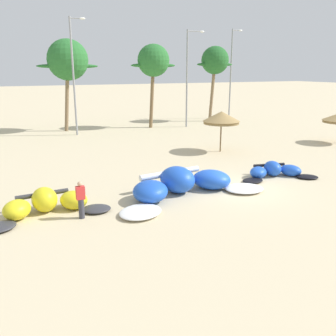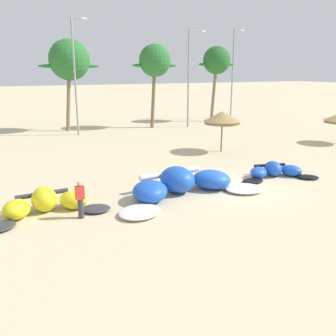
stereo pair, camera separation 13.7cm
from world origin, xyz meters
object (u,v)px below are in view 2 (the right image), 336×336
(lamppost_west_center, at_px, (76,72))
(person_near_kites, at_px, (80,200))
(palm_center_left, at_px, (217,61))
(lamppost_east_center, at_px, (190,74))
(palm_left_of_gap, at_px, (155,61))
(kite_left_of_center, at_px, (275,171))
(lamppost_east, at_px, (233,71))
(kite_left, at_px, (182,185))
(beach_umbrella_near_van, at_px, (222,118))
(kite_far_left, at_px, (46,204))
(palm_left, at_px, (69,60))

(lamppost_west_center, bearing_deg, person_near_kites, -101.28)
(person_near_kites, xyz_separation_m, lamppost_west_center, (4.03, 20.21, 4.97))
(palm_center_left, height_order, lamppost_east_center, lamppost_east_center)
(person_near_kites, relative_size, palm_left_of_gap, 0.19)
(kite_left_of_center, relative_size, lamppost_east, 0.44)
(kite_left, bearing_deg, lamppost_west_center, 93.50)
(beach_umbrella_near_van, distance_m, lamppost_east, 19.79)
(beach_umbrella_near_van, relative_size, palm_center_left, 0.35)
(kite_far_left, xyz_separation_m, person_near_kites, (1.27, -1.17, 0.40))
(lamppost_west_center, bearing_deg, lamppost_east_center, 0.15)
(lamppost_east, bearing_deg, person_near_kites, -134.82)
(person_near_kites, xyz_separation_m, lamppost_east, (23.92, 24.08, 5.05))
(beach_umbrella_near_van, bearing_deg, palm_center_left, 59.89)
(kite_far_left, xyz_separation_m, lamppost_east_center, (17.13, 19.07, 5.13))
(kite_left_of_center, bearing_deg, lamppost_west_center, 111.62)
(kite_left, height_order, palm_center_left, palm_center_left)
(palm_left, bearing_deg, lamppost_east_center, -13.31)
(kite_far_left, relative_size, palm_left, 0.62)
(kite_far_left, relative_size, lamppost_east_center, 0.55)
(palm_left_of_gap, relative_size, lamppost_east, 0.80)
(person_near_kites, relative_size, palm_center_left, 0.19)
(lamppost_west_center, distance_m, lamppost_east, 20.26)
(kite_left, xyz_separation_m, lamppost_west_center, (-1.18, 19.32, 5.29))
(palm_left, relative_size, palm_center_left, 1.03)
(person_near_kites, bearing_deg, beach_umbrella_near_van, 34.18)
(kite_left_of_center, bearing_deg, palm_left, 109.02)
(palm_center_left, relative_size, lamppost_east, 0.81)
(kite_left, distance_m, beach_umbrella_near_van, 10.54)
(beach_umbrella_near_van, height_order, palm_center_left, palm_center_left)
(lamppost_east_center, relative_size, lamppost_east, 0.93)
(palm_center_left, bearing_deg, lamppost_east, 18.40)
(palm_center_left, xyz_separation_m, lamppost_west_center, (-16.82, -2.84, -1.15))
(kite_far_left, xyz_separation_m, palm_left, (5.30, 21.87, 6.45))
(kite_left_of_center, distance_m, palm_left, 23.85)
(lamppost_east_center, bearing_deg, beach_umbrella_near_van, -106.54)
(kite_left_of_center, bearing_deg, palm_left_of_gap, 87.45)
(kite_far_left, bearing_deg, lamppost_east_center, 48.06)
(person_near_kites, bearing_deg, palm_left, 80.08)
(palm_left, height_order, palm_left_of_gap, palm_left)
(kite_far_left, xyz_separation_m, palm_center_left, (22.12, 21.88, 6.52))
(person_near_kites, distance_m, palm_left, 24.16)
(kite_left, relative_size, kite_left_of_center, 1.77)
(kite_far_left, bearing_deg, kite_left, -2.51)
(kite_left_of_center, bearing_deg, lamppost_east_center, 77.01)
(lamppost_west_center, height_order, lamppost_east_center, lamppost_west_center)
(person_near_kites, distance_m, palm_center_left, 31.68)
(palm_center_left, height_order, lamppost_west_center, lamppost_west_center)
(kite_left, height_order, palm_left_of_gap, palm_left_of_gap)
(palm_left_of_gap, distance_m, lamppost_west_center, 8.52)
(kite_left, xyz_separation_m, person_near_kites, (-5.22, -0.89, 0.31))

